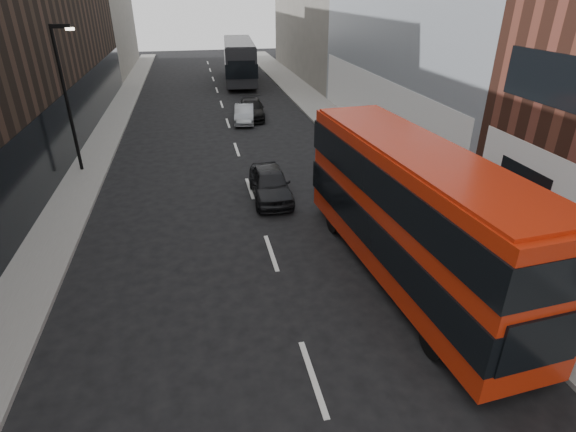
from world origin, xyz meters
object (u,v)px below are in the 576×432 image
street_lamp (66,91)px  car_c (251,109)px  grey_bus (239,60)px  car_b (244,114)px  red_bus (412,209)px  car_a (270,183)px

street_lamp → car_c: street_lamp is taller
grey_bus → car_b: 15.93m
grey_bus → car_c: size_ratio=2.74×
grey_bus → car_b: size_ratio=3.33×
street_lamp → grey_bus: bearing=65.4°
red_bus → car_c: bearing=91.4°
street_lamp → car_b: (9.42, 8.00, -3.56)m
grey_bus → car_a: (-1.85, -29.02, -1.44)m
car_b → car_c: (0.64, 1.16, 0.04)m
red_bus → car_a: 8.00m
car_a → car_c: (1.05, 14.39, -0.04)m
grey_bus → car_a: grey_bus is taller
car_b → car_c: car_c is taller
car_c → red_bus: bearing=-78.7°
grey_bus → car_c: (-0.81, -14.63, -1.49)m
street_lamp → car_c: (10.06, 9.16, -3.51)m
red_bus → car_b: size_ratio=2.96×
car_c → street_lamp: bearing=-132.2°
grey_bus → car_b: grey_bus is taller
car_b → car_a: bearing=-84.1°
car_a → car_b: size_ratio=1.10×
street_lamp → car_a: street_lamp is taller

